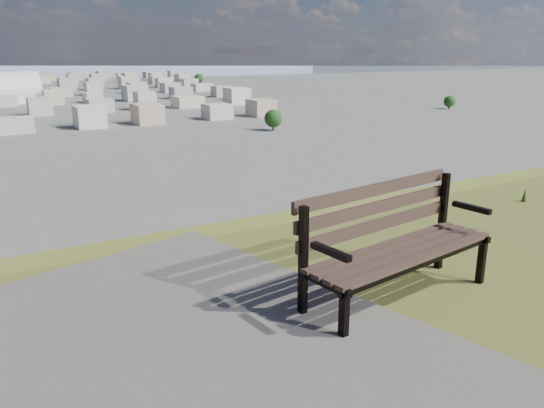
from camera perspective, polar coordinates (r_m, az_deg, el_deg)
park_bench at (r=4.23m, az=12.90°, el=-3.51°), size 1.78×0.78×0.90m
gravel_patch at (r=3.21m, az=-7.57°, el=-19.45°), size 4.06×5.03×0.09m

